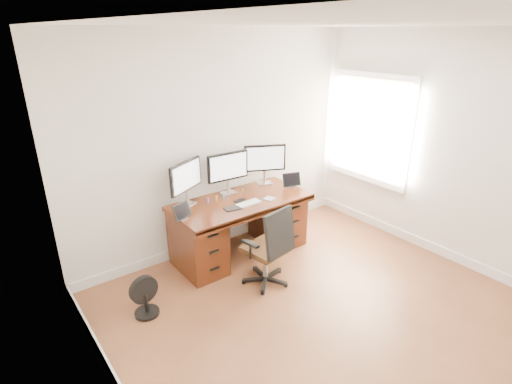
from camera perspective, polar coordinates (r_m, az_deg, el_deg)
ground at (r=4.11m, az=13.50°, el=-18.86°), size 4.50×4.50×0.00m
back_wall at (r=4.99m, az=-5.26°, el=6.85°), size 4.00×0.10×2.70m
right_wall at (r=5.11m, az=28.53°, el=4.63°), size 0.10×4.50×2.70m
desk at (r=5.00m, az=-2.30°, el=-4.69°), size 1.70×0.80×0.75m
office_chair at (r=4.47m, az=1.79°, el=-9.59°), size 0.57×0.57×0.94m
floor_fan at (r=4.23m, az=-15.55°, el=-14.24°), size 0.29×0.25×0.43m
monitor_left at (r=4.65m, az=-9.98°, el=2.02°), size 0.51×0.28×0.53m
monitor_center at (r=4.92m, az=-4.02°, el=3.45°), size 0.55×0.15×0.53m
monitor_right at (r=5.24m, az=1.28°, el=4.68°), size 0.51×0.27×0.53m
tablet_left at (r=4.39m, az=-10.44°, el=-2.81°), size 0.25×0.15×0.19m
tablet_right at (r=5.22m, az=5.17°, el=1.61°), size 0.25×0.14×0.19m
keyboard at (r=4.72m, az=-1.04°, el=-1.63°), size 0.30×0.14×0.01m
trackpad at (r=4.86m, az=1.91°, el=-0.94°), size 0.15×0.15×0.01m
drawing_tablet at (r=4.60m, az=-3.32°, el=-2.35°), size 0.21×0.16×0.01m
phone at (r=4.81m, az=-2.39°, el=-1.21°), size 0.16×0.11×0.01m
figurine_purple at (r=4.75m, az=-6.86°, el=-1.19°), size 0.03×0.03×0.07m
figurine_orange at (r=4.81m, az=-5.68°, el=-0.86°), size 0.03×0.03×0.07m
figurine_blue at (r=4.86m, az=-4.61°, el=-0.56°), size 0.03×0.03×0.07m
figurine_brown at (r=5.00m, az=-1.96°, el=0.17°), size 0.03×0.03×0.07m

